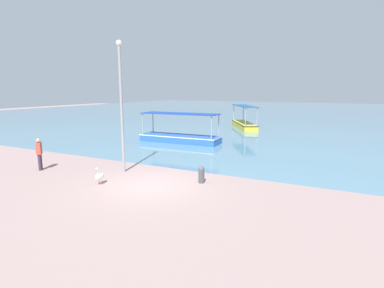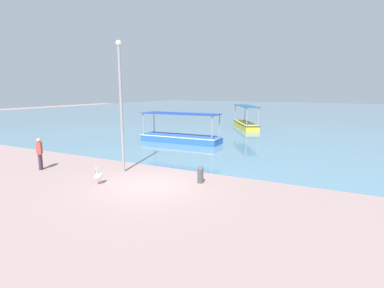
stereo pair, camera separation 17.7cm
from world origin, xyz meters
The scene contains 8 objects.
ground centered at (0.00, 0.00, 0.00)m, with size 120.00×120.00×0.00m, color gray.
harbor_water centered at (0.00, 48.00, 0.00)m, with size 110.00×90.00×0.00m, color #59849A.
fishing_boat_far_left centered at (-4.17, 10.34, 0.47)m, with size 6.62×2.13×2.33m.
fishing_boat_far_right centered at (-2.18, 21.41, 0.49)m, with size 4.57×6.56×2.45m.
pelican centered at (-2.14, -0.86, 0.38)m, with size 0.39×0.80×0.80m.
lamp_post centered at (-2.52, 1.31, 3.64)m, with size 0.28×0.28×6.54m.
mooring_bollard centered at (1.86, 1.38, 0.42)m, with size 0.29×0.29×0.78m.
fisherman_standing centered at (-6.69, -0.39, 0.91)m, with size 0.43×0.45×1.69m.
Camera 1 is at (7.32, -10.55, 4.20)m, focal length 28.00 mm.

